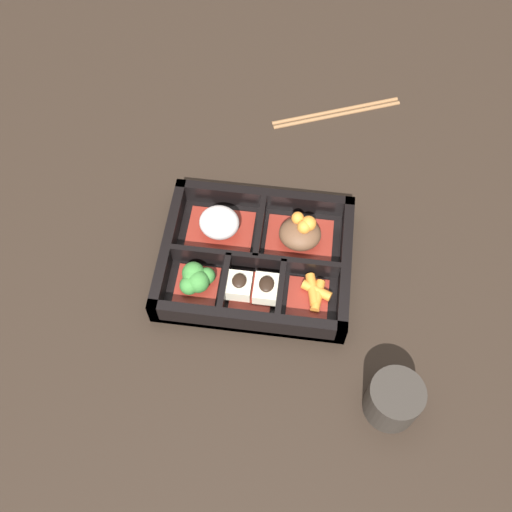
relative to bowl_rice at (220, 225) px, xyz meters
name	(u,v)px	position (x,y,z in m)	size (l,w,h in m)	color
ground_plane	(256,265)	(0.06, -0.04, -0.03)	(3.00, 3.00, 0.00)	black
bento_base	(256,263)	(0.06, -0.04, -0.03)	(0.26, 0.21, 0.01)	black
bento_rim	(256,259)	(0.06, -0.04, -0.01)	(0.26, 0.21, 0.04)	black
bowl_rice	(220,225)	(0.00, 0.00, 0.00)	(0.10, 0.08, 0.05)	maroon
bowl_stew	(300,234)	(0.12, 0.00, 0.00)	(0.10, 0.08, 0.05)	maroon
bowl_greens	(196,279)	(-0.02, -0.09, -0.01)	(0.06, 0.06, 0.04)	maroon
bowl_tofu	(254,288)	(0.06, -0.09, -0.01)	(0.07, 0.06, 0.03)	maroon
bowl_carrots	(312,294)	(0.14, -0.09, -0.01)	(0.06, 0.06, 0.02)	maroon
tea_cup	(394,399)	(0.25, -0.22, 0.00)	(0.07, 0.07, 0.06)	#2D2823
chopsticks	(337,112)	(0.15, 0.27, -0.03)	(0.21, 0.10, 0.01)	brown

